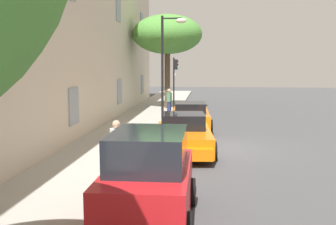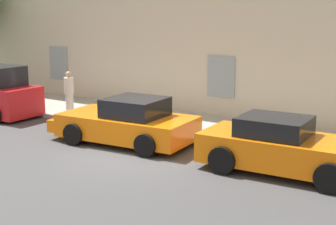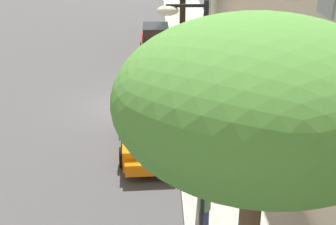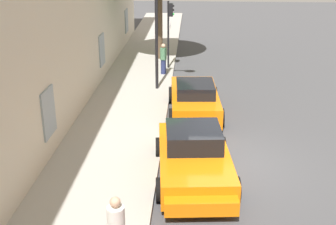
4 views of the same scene
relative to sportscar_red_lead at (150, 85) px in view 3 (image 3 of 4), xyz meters
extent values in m
plane|color=#444447|center=(0.97, -1.07, -0.61)|extent=(80.00, 80.00, 0.00)
cube|color=#A8A399|center=(0.97, 2.79, -0.54)|extent=(60.00, 3.44, 0.14)
cube|color=#8C99A3|center=(-15.72, 4.48, 0.99)|extent=(1.10, 0.06, 1.50)
cube|color=#8C99A3|center=(-7.38, 4.48, 0.99)|extent=(1.10, 0.06, 1.50)
cube|color=#8C99A3|center=(0.97, 4.48, 0.99)|extent=(1.10, 0.06, 1.50)
cube|color=#8C99A3|center=(9.31, 4.48, 0.99)|extent=(1.10, 0.06, 1.50)
cube|color=orange|center=(0.13, 0.01, -0.09)|extent=(4.26, 2.32, 0.69)
cube|color=black|center=(0.44, 0.04, 0.53)|extent=(1.77, 1.72, 0.55)
cube|color=orange|center=(-1.67, -0.14, -0.18)|extent=(1.38, 1.93, 0.38)
cylinder|color=black|center=(-1.06, -1.09, -0.28)|extent=(0.68, 0.29, 0.66)
cylinder|color=black|center=(-1.22, 0.90, -0.28)|extent=(0.68, 0.29, 0.66)
cylinder|color=black|center=(1.48, -0.88, -0.28)|extent=(0.68, 0.29, 0.66)
cylinder|color=black|center=(1.32, 1.11, -0.28)|extent=(0.68, 0.29, 0.66)
cube|color=orange|center=(5.20, -0.01, -0.05)|extent=(4.32, 2.03, 0.75)
cube|color=black|center=(4.88, -0.03, 0.55)|extent=(1.77, 1.53, 0.47)
cube|color=orange|center=(7.06, 0.09, -0.15)|extent=(1.36, 1.73, 0.41)
cylinder|color=black|center=(6.46, 0.96, -0.26)|extent=(0.72, 0.28, 0.71)
cylinder|color=black|center=(6.56, -0.85, -0.26)|extent=(0.72, 0.28, 0.71)
cylinder|color=black|center=(3.84, 0.82, -0.26)|extent=(0.72, 0.28, 0.71)
cylinder|color=black|center=(3.94, -0.99, -0.26)|extent=(0.72, 0.28, 0.71)
cube|color=red|center=(-6.54, 0.30, 0.04)|extent=(3.60, 1.75, 1.08)
cube|color=#1E232B|center=(-6.54, 0.30, 0.95)|extent=(2.17, 1.53, 0.74)
cylinder|color=black|center=(-7.60, -0.56, -0.29)|extent=(0.65, 0.21, 0.64)
cylinder|color=black|center=(-7.63, 1.14, -0.29)|extent=(0.65, 0.21, 0.64)
cylinder|color=black|center=(-5.46, -0.53, -0.29)|extent=(0.65, 0.21, 0.64)
cylinder|color=black|center=(-5.48, 1.17, -0.29)|extent=(0.65, 0.21, 0.64)
ellipsoid|color=#4C8C38|center=(13.63, 2.01, 4.69)|extent=(4.85, 4.85, 2.73)
cylinder|color=#38281E|center=(-12.07, 2.20, 1.00)|extent=(0.42, 0.42, 2.94)
cylinder|color=black|center=(11.57, 1.38, 1.29)|extent=(0.10, 0.10, 3.52)
cube|color=black|center=(11.57, 1.24, 2.60)|extent=(0.22, 0.20, 0.66)
sphere|color=black|center=(11.57, 1.13, 2.81)|extent=(0.12, 0.12, 0.12)
sphere|color=black|center=(11.57, 1.13, 2.60)|extent=(0.12, 0.12, 0.12)
sphere|color=green|center=(11.57, 1.13, 2.39)|extent=(0.12, 0.12, 0.12)
cylinder|color=white|center=(11.57, 1.28, 1.85)|extent=(0.44, 0.02, 0.44)
cylinder|color=black|center=(7.98, 1.71, 2.42)|extent=(0.14, 0.14, 5.78)
cube|color=black|center=(7.98, 1.16, 5.16)|extent=(0.08, 1.10, 0.08)
ellipsoid|color=#EAE5C6|center=(7.98, 0.66, 5.03)|extent=(0.44, 0.60, 0.28)
cylinder|color=navy|center=(10.40, 1.56, -0.09)|extent=(0.28, 0.28, 0.75)
cylinder|color=#4C7F59|center=(10.40, 1.56, 0.58)|extent=(0.34, 0.34, 0.58)
sphere|color=tan|center=(10.40, 1.56, 0.99)|extent=(0.22, 0.22, 0.22)
cylinder|color=silver|center=(-3.89, 1.60, -0.08)|extent=(0.40, 0.40, 0.79)
cylinder|color=silver|center=(-3.89, 1.60, 0.62)|extent=(0.50, 0.50, 0.61)
sphere|color=tan|center=(-3.89, 1.60, 1.04)|extent=(0.22, 0.22, 0.22)
camera|label=1|loc=(-14.60, -0.93, 2.73)|focal=42.98mm
camera|label=2|loc=(9.48, -11.66, 3.46)|focal=53.57mm
camera|label=3|loc=(20.61, 0.34, 7.49)|focal=49.74mm
camera|label=4|loc=(-11.25, 0.15, 5.87)|focal=46.69mm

